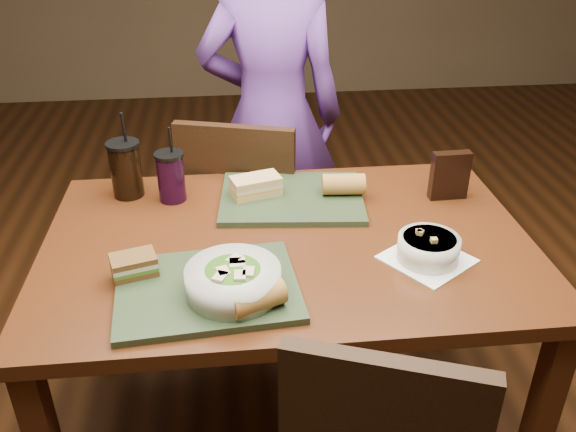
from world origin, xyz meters
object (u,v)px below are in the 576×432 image
object	(u,v)px
baguette_far	(343,184)
soup_bowl	(428,248)
cup_cola	(126,169)
salad_bowl	(233,279)
baguette_near	(257,298)
chair_far	(237,222)
tray_far	(292,198)
tray_near	(208,289)
cup_berry	(171,176)
chip_bag	(450,175)
diner	(272,118)
sandwich_far	(256,186)
sandwich_near	(134,265)
dining_table	(288,267)

from	to	relation	value
baguette_far	soup_bowl	bearing A→B (deg)	-66.32
soup_bowl	cup_cola	size ratio (longest dim) A/B	0.99
soup_bowl	baguette_far	xyz separation A→B (m)	(-0.15, 0.35, 0.01)
salad_bowl	baguette_near	size ratio (longest dim) A/B	1.77
chair_far	tray_far	xyz separation A→B (m)	(0.16, -0.31, 0.25)
soup_bowl	tray_near	bearing A→B (deg)	-171.83
cup_berry	chip_bag	size ratio (longest dim) A/B	1.58
diner	baguette_near	world-z (taller)	diner
salad_bowl	sandwich_far	world-z (taller)	salad_bowl
tray_near	chip_bag	size ratio (longest dim) A/B	2.85
sandwich_near	baguette_far	distance (m)	0.67
tray_near	cup_berry	size ratio (longest dim) A/B	1.80
chair_far	chip_bag	xyz separation A→B (m)	(0.63, -0.34, 0.32)
sandwich_near	tray_near	bearing A→B (deg)	-22.05
diner	tray_far	world-z (taller)	diner
chair_far	baguette_far	xyz separation A→B (m)	(0.32, -0.32, 0.29)
tray_near	cup_berry	distance (m)	0.49
dining_table	sandwich_near	world-z (taller)	sandwich_near
dining_table	cup_berry	bearing A→B (deg)	140.71
dining_table	baguette_far	size ratio (longest dim) A/B	10.32
soup_bowl	cup_berry	size ratio (longest dim) A/B	1.13
tray_near	soup_bowl	world-z (taller)	soup_bowl
baguette_far	dining_table	bearing A→B (deg)	-131.90
tray_far	baguette_near	world-z (taller)	baguette_near
diner	cup_berry	distance (m)	0.70
chair_far	salad_bowl	bearing A→B (deg)	-91.71
tray_near	baguette_far	world-z (taller)	baguette_far
sandwich_near	sandwich_far	distance (m)	0.49
soup_bowl	sandwich_far	xyz separation A→B (m)	(-0.41, 0.37, 0.01)
tray_near	salad_bowl	distance (m)	0.08
tray_far	soup_bowl	size ratio (longest dim) A/B	1.60
diner	sandwich_near	bearing A→B (deg)	73.91
tray_far	sandwich_near	size ratio (longest dim) A/B	3.47
baguette_near	cup_berry	world-z (taller)	cup_berry
chair_far	sandwich_far	distance (m)	0.42
salad_bowl	baguette_far	xyz separation A→B (m)	(0.34, 0.46, -0.01)
dining_table	cup_cola	distance (m)	0.57
dining_table	diner	size ratio (longest dim) A/B	0.84
sandwich_near	chip_bag	world-z (taller)	chip_bag
dining_table	cup_cola	world-z (taller)	cup_cola
sandwich_far	diner	bearing A→B (deg)	81.05
tray_far	dining_table	bearing A→B (deg)	-99.01
diner	salad_bowl	world-z (taller)	diner
baguette_far	cup_cola	bearing A→B (deg)	171.52
cup_cola	dining_table	bearing A→B (deg)	-33.91
diner	cup_cola	distance (m)	0.74
salad_bowl	chip_bag	size ratio (longest dim) A/B	1.48
tray_far	baguette_near	xyz separation A→B (m)	(-0.14, -0.53, 0.04)
tray_far	tray_near	bearing A→B (deg)	-119.69
diner	soup_bowl	world-z (taller)	diner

